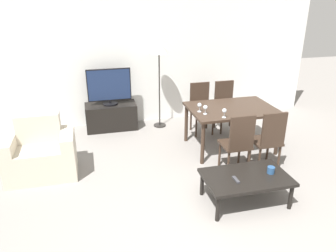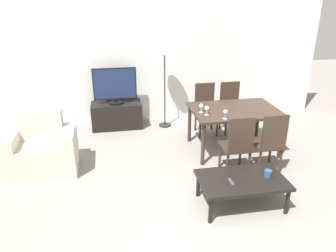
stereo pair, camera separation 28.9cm
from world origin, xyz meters
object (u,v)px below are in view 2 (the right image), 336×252
at_px(tv, 115,86).
at_px(wine_glass_left, 226,113).
at_px(coffee_table, 242,181).
at_px(wine_glass_right, 207,109).
at_px(armchair, 43,151).
at_px(dining_chair_near_right, 270,141).
at_px(remote_primary, 231,182).
at_px(dining_chair_far, 231,105).
at_px(cup_white_near, 268,173).
at_px(dining_table, 234,113).
at_px(floor_lamp, 165,52).
at_px(wine_glass_center, 201,106).
at_px(dining_chair_near, 238,143).
at_px(dining_chair_far_left, 206,107).
at_px(tv_stand, 117,115).

relative_size(tv, wine_glass_left, 5.57).
height_order(coffee_table, wine_glass_right, wine_glass_right).
height_order(armchair, dining_chair_near_right, dining_chair_near_right).
distance_m(armchair, tv, 1.95).
xyz_separation_m(remote_primary, wine_glass_left, (0.32, 1.17, 0.44)).
xyz_separation_m(dining_chair_far, remote_primary, (-0.87, -2.37, -0.12)).
relative_size(cup_white_near, wine_glass_right, 0.63).
bearing_deg(cup_white_near, wine_glass_left, 99.15).
bearing_deg(dining_table, armchair, -176.56).
bearing_deg(dining_chair_near_right, floor_lamp, 120.34).
distance_m(coffee_table, remote_primary, 0.19).
relative_size(coffee_table, wine_glass_center, 7.29).
bearing_deg(dining_table, remote_primary, -111.62).
xyz_separation_m(dining_chair_near, wine_glass_right, (-0.28, 0.62, 0.32)).
distance_m(dining_chair_near_right, dining_chair_far_left, 1.68).
bearing_deg(wine_glass_right, dining_chair_near, -65.45).
bearing_deg(coffee_table, dining_chair_near, 73.62).
bearing_deg(wine_glass_left, dining_chair_near_right, -36.75).
distance_m(dining_chair_far, dining_chair_near_right, 1.61).
bearing_deg(dining_chair_far_left, remote_primary, -99.01).
height_order(coffee_table, dining_table, dining_table).
distance_m(dining_chair_far, wine_glass_center, 1.24).
bearing_deg(armchair, wine_glass_left, -4.48).
bearing_deg(cup_white_near, wine_glass_center, 107.48).
bearing_deg(tv, wine_glass_center, -46.83).
height_order(dining_table, dining_chair_near_right, dining_chair_near_right).
bearing_deg(tv_stand, wine_glass_center, -46.88).
distance_m(dining_chair_far, remote_primary, 2.53).
distance_m(tv_stand, cup_white_near, 3.35).
relative_size(dining_chair_far_left, wine_glass_right, 6.35).
height_order(dining_table, dining_chair_far, dining_chair_far).
height_order(tv_stand, wine_glass_center, wine_glass_center).
bearing_deg(remote_primary, tv, 113.52).
xyz_separation_m(dining_table, wine_glass_center, (-0.58, -0.06, 0.18)).
distance_m(armchair, wine_glass_center, 2.48).
bearing_deg(floor_lamp, wine_glass_center, -74.30).
relative_size(dining_chair_far_left, floor_lamp, 0.56).
bearing_deg(dining_chair_far_left, wine_glass_left, -92.84).
distance_m(armchair, floor_lamp, 2.74).
xyz_separation_m(tv_stand, dining_chair_near_right, (2.13, -2.13, 0.26)).
height_order(wine_glass_center, wine_glass_right, same).
xyz_separation_m(dining_chair_far_left, wine_glass_center, (-0.34, -0.86, 0.32)).
bearing_deg(dining_chair_far_left, dining_chair_near_right, -73.03).
bearing_deg(dining_chair_near_right, remote_primary, -138.61).
xyz_separation_m(armchair, cup_white_near, (2.89, -1.33, 0.09)).
relative_size(dining_chair_near_right, wine_glass_center, 6.35).
xyz_separation_m(dining_chair_far_left, floor_lamp, (-0.70, 0.42, 0.95)).
height_order(coffee_table, floor_lamp, floor_lamp).
relative_size(wine_glass_center, wine_glass_right, 1.00).
height_order(dining_chair_far, cup_white_near, dining_chair_far).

